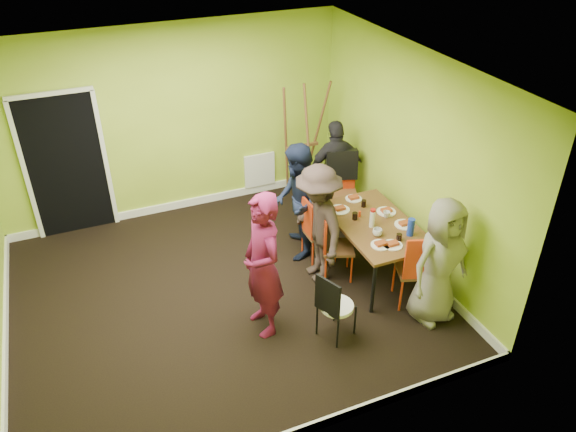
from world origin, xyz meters
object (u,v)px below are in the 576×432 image
(chair_left_far, at_px, (314,227))
(easel, at_px, (303,144))
(person_back_end, at_px, (335,169))
(chair_bentwood, at_px, (334,304))
(person_left_far, at_px, (297,202))
(chair_front_end, at_px, (417,266))
(thermos, at_px, (372,219))
(chair_left_near, at_px, (332,242))
(person_standing, at_px, (263,266))
(orange_bottle, at_px, (360,214))
(person_front_end, at_px, (440,262))
(dining_table, at_px, (375,227))
(chair_back_end, at_px, (342,173))
(blue_bottle, at_px, (411,227))
(person_left_near, at_px, (318,224))

(chair_left_far, bearing_deg, easel, 160.85)
(easel, xyz_separation_m, person_back_end, (0.24, -0.61, -0.20))
(chair_bentwood, xyz_separation_m, person_left_far, (0.28, 1.64, 0.32))
(chair_front_end, relative_size, thermos, 4.70)
(chair_left_near, xyz_separation_m, person_standing, (-1.12, -0.56, 0.34))
(chair_left_near, xyz_separation_m, person_back_end, (0.72, 1.36, 0.23))
(person_standing, bearing_deg, person_left_far, 137.76)
(chair_left_far, bearing_deg, person_standing, -48.20)
(chair_front_end, distance_m, person_back_end, 2.26)
(chair_front_end, bearing_deg, chair_left_far, 137.70)
(chair_left_near, height_order, orange_bottle, chair_left_near)
(easel, relative_size, person_back_end, 1.28)
(chair_left_far, height_order, person_back_end, person_back_end)
(person_left_far, bearing_deg, person_front_end, 48.67)
(person_standing, bearing_deg, chair_left_far, 127.37)
(dining_table, height_order, easel, easel)
(orange_bottle, distance_m, person_back_end, 1.32)
(chair_front_end, height_order, person_front_end, person_front_end)
(chair_left_near, xyz_separation_m, chair_front_end, (0.66, -0.89, 0.05))
(chair_back_end, distance_m, person_front_end, 2.32)
(chair_left_near, distance_m, orange_bottle, 0.50)
(chair_front_end, distance_m, person_standing, 1.83)
(person_left_far, bearing_deg, person_back_end, 148.20)
(person_standing, xyz_separation_m, person_back_end, (1.84, 1.91, -0.12))
(chair_bentwood, distance_m, person_back_end, 2.66)
(easel, height_order, blue_bottle, easel)
(chair_left_far, relative_size, thermos, 4.30)
(chair_front_end, bearing_deg, person_back_end, 107.03)
(chair_bentwood, height_order, person_back_end, person_back_end)
(chair_bentwood, xyz_separation_m, person_standing, (-0.64, 0.45, 0.39))
(thermos, height_order, person_left_far, person_left_far)
(chair_back_end, xyz_separation_m, person_left_far, (-0.94, -0.55, 0.02))
(orange_bottle, xyz_separation_m, person_left_far, (-0.62, 0.56, 0.01))
(orange_bottle, distance_m, person_front_end, 1.26)
(chair_left_near, bearing_deg, chair_back_end, 168.12)
(chair_back_end, relative_size, easel, 0.57)
(chair_back_end, distance_m, chair_bentwood, 2.52)
(easel, xyz_separation_m, blue_bottle, (0.30, -2.48, -0.08))
(chair_left_near, distance_m, easel, 2.06)
(chair_left_near, relative_size, person_front_end, 0.60)
(person_left_near, bearing_deg, chair_back_end, 141.55)
(chair_back_end, relative_size, chair_bentwood, 1.28)
(blue_bottle, relative_size, person_left_far, 0.14)
(chair_left_near, xyz_separation_m, chair_bentwood, (-0.48, -1.01, -0.05))
(dining_table, xyz_separation_m, person_left_near, (-0.70, 0.20, 0.09))
(person_left_far, bearing_deg, thermos, 58.60)
(chair_back_end, distance_m, easel, 0.84)
(person_left_far, xyz_separation_m, person_front_end, (0.96, -1.77, -0.02))
(chair_left_near, relative_size, person_standing, 0.54)
(chair_left_near, relative_size, chair_back_end, 0.85)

